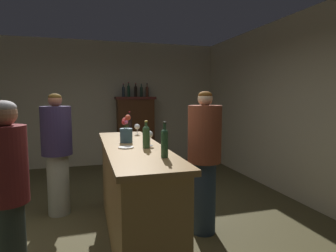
% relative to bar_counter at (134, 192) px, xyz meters
% --- Properties ---
extents(floor, '(9.26, 9.26, 0.00)m').
position_rel_bar_counter_xyz_m(floor, '(-0.20, 0.12, -0.54)').
color(floor, '#484226').
rests_on(floor, ground).
extents(wall_back, '(5.75, 0.12, 2.88)m').
position_rel_bar_counter_xyz_m(wall_back, '(-0.20, 3.75, 0.90)').
color(wall_back, '#B2AB8F').
rests_on(wall_back, ground).
extents(wall_right, '(0.12, 7.24, 2.88)m').
position_rel_bar_counter_xyz_m(wall_right, '(2.67, 0.12, 0.90)').
color(wall_right, '#B7AF8F').
rests_on(wall_right, ground).
extents(bar_counter, '(0.62, 2.39, 1.08)m').
position_rel_bar_counter_xyz_m(bar_counter, '(0.00, 0.00, 0.00)').
color(bar_counter, olive).
rests_on(bar_counter, ground).
extents(display_cabinet, '(0.90, 0.47, 1.61)m').
position_rel_bar_counter_xyz_m(display_cabinet, '(0.61, 3.42, 0.29)').
color(display_cabinet, '#482713').
rests_on(display_cabinet, ground).
extents(wine_bottle_riesling, '(0.07, 0.07, 0.29)m').
position_rel_bar_counter_xyz_m(wine_bottle_riesling, '(0.11, -0.21, 0.67)').
color(wine_bottle_riesling, '#2F532F').
rests_on(wine_bottle_riesling, bar_counter).
extents(wine_bottle_malbec, '(0.06, 0.06, 0.32)m').
position_rel_bar_counter_xyz_m(wine_bottle_malbec, '(0.12, 1.05, 0.68)').
color(wine_bottle_malbec, black).
rests_on(wine_bottle_malbec, bar_counter).
extents(wine_bottle_merlot, '(0.06, 0.06, 0.32)m').
position_rel_bar_counter_xyz_m(wine_bottle_merlot, '(0.17, -0.70, 0.68)').
color(wine_bottle_merlot, '#264D31').
rests_on(wine_bottle_merlot, bar_counter).
extents(wine_glass_front, '(0.07, 0.07, 0.16)m').
position_rel_bar_counter_xyz_m(wine_glass_front, '(0.17, -0.08, 0.65)').
color(wine_glass_front, white).
rests_on(wine_glass_front, bar_counter).
extents(wine_glass_mid, '(0.08, 0.08, 0.15)m').
position_rel_bar_counter_xyz_m(wine_glass_mid, '(0.20, 0.87, 0.64)').
color(wine_glass_mid, white).
rests_on(wine_glass_mid, bar_counter).
extents(flower_arrangement, '(0.15, 0.15, 0.33)m').
position_rel_bar_counter_xyz_m(flower_arrangement, '(-0.04, 0.22, 0.66)').
color(flower_arrangement, '#335367').
rests_on(flower_arrangement, bar_counter).
extents(cheese_plate, '(0.16, 0.16, 0.01)m').
position_rel_bar_counter_xyz_m(cheese_plate, '(-0.10, -0.15, 0.54)').
color(cheese_plate, white).
rests_on(cheese_plate, bar_counter).
extents(display_bottle_left, '(0.06, 0.06, 0.30)m').
position_rel_bar_counter_xyz_m(display_bottle_left, '(0.35, 3.42, 1.19)').
color(display_bottle_left, '#212C34').
rests_on(display_bottle_left, display_cabinet).
extents(display_bottle_midleft, '(0.07, 0.07, 0.33)m').
position_rel_bar_counter_xyz_m(display_bottle_midleft, '(0.47, 3.42, 1.21)').
color(display_bottle_midleft, '#183825').
rests_on(display_bottle_midleft, display_cabinet).
extents(display_bottle_center, '(0.07, 0.07, 0.31)m').
position_rel_bar_counter_xyz_m(display_bottle_center, '(0.63, 3.42, 1.20)').
color(display_bottle_center, black).
rests_on(display_bottle_center, display_cabinet).
extents(display_bottle_midright, '(0.06, 0.06, 0.30)m').
position_rel_bar_counter_xyz_m(display_bottle_midright, '(0.76, 3.42, 1.19)').
color(display_bottle_midright, '#1E3325').
rests_on(display_bottle_midright, display_cabinet).
extents(display_bottle_right, '(0.07, 0.07, 0.31)m').
position_rel_bar_counter_xyz_m(display_bottle_right, '(0.90, 3.42, 1.19)').
color(display_bottle_right, '#4E271A').
rests_on(display_bottle_right, display_cabinet).
extents(patron_in_grey, '(0.40, 0.40, 1.65)m').
position_rel_bar_counter_xyz_m(patron_in_grey, '(-0.88, 0.96, 0.35)').
color(patron_in_grey, gray).
rests_on(patron_in_grey, ground).
extents(patron_in_navy, '(0.31, 0.31, 1.59)m').
position_rel_bar_counter_xyz_m(patron_in_navy, '(-1.08, -0.73, 0.35)').
color(patron_in_navy, '#2B3631').
rests_on(patron_in_navy, ground).
extents(bartender, '(0.39, 0.39, 1.67)m').
position_rel_bar_counter_xyz_m(bartender, '(0.82, -0.08, 0.37)').
color(bartender, '#223246').
rests_on(bartender, ground).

